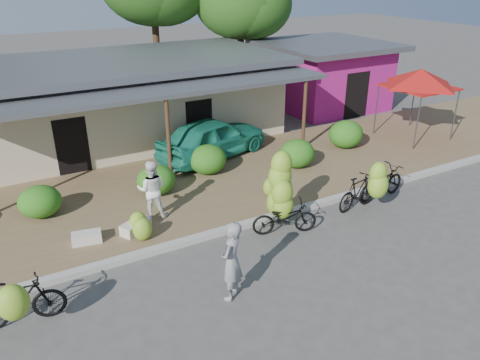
# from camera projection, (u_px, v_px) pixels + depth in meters

# --- Properties ---
(ground) EXTENTS (100.00, 100.00, 0.00)m
(ground) POSITION_uv_depth(u_px,v_px,m) (265.00, 269.00, 11.40)
(ground) COLOR #4D4A48
(ground) RESTS_ON ground
(sidewalk) EXTENTS (60.00, 6.00, 0.12)m
(sidewalk) POSITION_uv_depth(u_px,v_px,m) (184.00, 189.00, 15.34)
(sidewalk) COLOR olive
(sidewalk) RESTS_ON ground
(curb) EXTENTS (60.00, 0.25, 0.15)m
(curb) POSITION_uv_depth(u_px,v_px,m) (226.00, 230.00, 12.95)
(curb) COLOR #A8A399
(curb) RESTS_ON ground
(shop_main) EXTENTS (13.00, 8.50, 3.35)m
(shop_main) POSITION_uv_depth(u_px,v_px,m) (125.00, 99.00, 19.34)
(shop_main) COLOR beige
(shop_main) RESTS_ON ground
(shop_pink) EXTENTS (6.00, 6.00, 3.25)m
(shop_pink) POSITION_uv_depth(u_px,v_px,m) (325.00, 74.00, 24.09)
(shop_pink) COLOR #B51B76
(shop_pink) RESTS_ON ground
(hedge_1) EXTENTS (1.20, 1.08, 0.94)m
(hedge_1) POSITION_uv_depth(u_px,v_px,m) (40.00, 202.00, 13.39)
(hedge_1) COLOR #1F6116
(hedge_1) RESTS_ON sidewalk
(hedge_2) EXTENTS (1.22, 1.10, 0.96)m
(hedge_2) POSITION_uv_depth(u_px,v_px,m) (156.00, 180.00, 14.73)
(hedge_2) COLOR #1F6116
(hedge_2) RESTS_ON sidewalk
(hedge_3) EXTENTS (1.32, 1.19, 1.03)m
(hedge_3) POSITION_uv_depth(u_px,v_px,m) (208.00, 159.00, 16.19)
(hedge_3) COLOR #1F6116
(hedge_3) RESTS_ON sidewalk
(hedge_4) EXTENTS (1.30, 1.17, 1.02)m
(hedge_4) POSITION_uv_depth(u_px,v_px,m) (297.00, 153.00, 16.72)
(hedge_4) COLOR #1F6116
(hedge_4) RESTS_ON sidewalk
(hedge_5) EXTENTS (1.40, 1.26, 1.09)m
(hedge_5) POSITION_uv_depth(u_px,v_px,m) (346.00, 134.00, 18.53)
(hedge_5) COLOR #1F6116
(hedge_5) RESTS_ON sidewalk
(red_canopy) EXTENTS (3.50, 3.50, 2.86)m
(red_canopy) POSITION_uv_depth(u_px,v_px,m) (420.00, 78.00, 18.91)
(red_canopy) COLOR #59595E
(red_canopy) RESTS_ON sidewalk
(bike_left) EXTENTS (1.85, 1.27, 1.40)m
(bike_left) POSITION_uv_depth(u_px,v_px,m) (18.00, 302.00, 9.32)
(bike_left) COLOR black
(bike_left) RESTS_ON ground
(bike_center) EXTENTS (1.90, 1.43, 2.21)m
(bike_center) POSITION_uv_depth(u_px,v_px,m) (282.00, 200.00, 12.85)
(bike_center) COLOR black
(bike_center) RESTS_ON ground
(bike_right) EXTENTS (1.81, 1.33, 1.68)m
(bike_right) POSITION_uv_depth(u_px,v_px,m) (364.00, 188.00, 13.90)
(bike_right) COLOR black
(bike_right) RESTS_ON ground
(bike_far_right) EXTENTS (2.08, 0.95, 1.05)m
(bike_far_right) POSITION_uv_depth(u_px,v_px,m) (381.00, 183.00, 14.67)
(bike_far_right) COLOR black
(bike_far_right) RESTS_ON ground
(loose_banana_a) EXTENTS (0.48, 0.41, 0.60)m
(loose_banana_a) POSITION_uv_depth(u_px,v_px,m) (138.00, 222.00, 12.68)
(loose_banana_a) COLOR #8FC731
(loose_banana_a) RESTS_ON sidewalk
(loose_banana_b) EXTENTS (0.52, 0.44, 0.65)m
(loose_banana_b) POSITION_uv_depth(u_px,v_px,m) (142.00, 229.00, 12.28)
(loose_banana_b) COLOR #8FC731
(loose_banana_b) RESTS_ON sidewalk
(loose_banana_c) EXTENTS (0.51, 0.43, 0.64)m
(loose_banana_c) POSITION_uv_depth(u_px,v_px,m) (271.00, 187.00, 14.63)
(loose_banana_c) COLOR #8FC731
(loose_banana_c) RESTS_ON sidewalk
(sack_near) EXTENTS (0.94, 0.75, 0.30)m
(sack_near) POSITION_uv_depth(u_px,v_px,m) (136.00, 227.00, 12.74)
(sack_near) COLOR silver
(sack_near) RESTS_ON sidewalk
(sack_far) EXTENTS (0.81, 0.51, 0.28)m
(sack_far) POSITION_uv_depth(u_px,v_px,m) (87.00, 238.00, 12.24)
(sack_far) COLOR silver
(sack_far) RESTS_ON sidewalk
(vendor) EXTENTS (0.81, 0.78, 1.88)m
(vendor) POSITION_uv_depth(u_px,v_px,m) (232.00, 261.00, 10.09)
(vendor) COLOR gray
(vendor) RESTS_ON ground
(bystander) EXTENTS (1.04, 0.95, 1.72)m
(bystander) POSITION_uv_depth(u_px,v_px,m) (152.00, 189.00, 13.22)
(bystander) COLOR white
(bystander) RESTS_ON sidewalk
(teal_van) EXTENTS (4.84, 3.10, 1.53)m
(teal_van) POSITION_uv_depth(u_px,v_px,m) (212.00, 138.00, 17.49)
(teal_van) COLOR #1B7D64
(teal_van) RESTS_ON sidewalk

